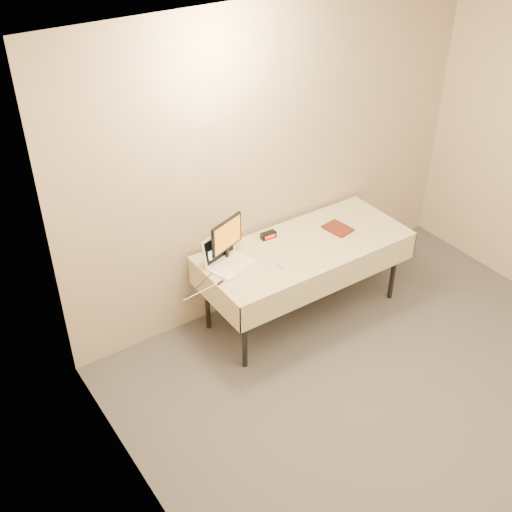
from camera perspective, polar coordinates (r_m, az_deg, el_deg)
ground at (r=4.99m, az=19.20°, el=-17.09°), size 5.00×5.00×0.00m
back_wall at (r=5.52m, az=1.75°, el=8.49°), size 4.00×0.10×2.70m
table at (r=5.54m, az=4.37°, el=0.47°), size 1.86×0.81×0.74m
laptop at (r=5.22m, az=-2.66°, el=-0.16°), size 0.43×0.38×0.25m
monitor at (r=5.20m, az=-2.63°, el=1.73°), size 0.35×0.16×0.37m
book at (r=5.62m, az=6.76°, el=3.06°), size 0.18×0.05×0.24m
alarm_clock at (r=5.57m, az=1.11°, el=1.86°), size 0.14×0.06×0.06m
clicker at (r=5.22m, az=2.17°, el=-0.85°), size 0.04×0.09×0.02m
paper_form at (r=5.77m, az=8.16°, el=2.41°), size 0.18×0.27×0.00m
usb_dongle at (r=5.05m, az=-3.19°, el=-2.38°), size 0.06×0.04×0.01m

